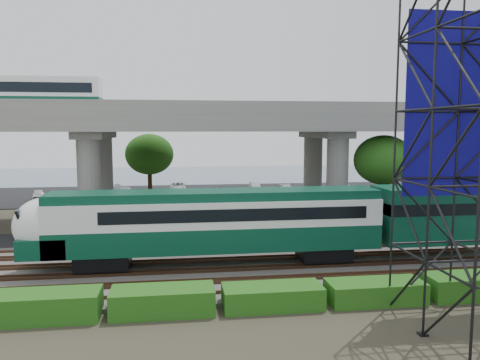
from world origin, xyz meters
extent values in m
plane|color=#474233|center=(0.00, 0.00, 0.00)|extent=(140.00, 140.00, 0.00)
cube|color=slate|center=(0.00, 2.00, 0.10)|extent=(90.00, 12.00, 0.20)
cube|color=black|center=(0.00, 10.50, 0.04)|extent=(90.00, 5.00, 0.08)
cube|color=black|center=(0.00, 34.00, 0.04)|extent=(90.00, 18.00, 0.08)
cube|color=slate|center=(0.00, 56.00, 0.01)|extent=(140.00, 40.00, 0.03)
cube|color=#472D1E|center=(0.00, -2.72, 0.28)|extent=(90.00, 0.08, 0.16)
cube|color=#472D1E|center=(0.00, -1.28, 0.28)|extent=(90.00, 0.08, 0.16)
cube|color=#472D1E|center=(0.00, -0.72, 0.28)|extent=(90.00, 0.08, 0.16)
cube|color=#472D1E|center=(0.00, 0.72, 0.28)|extent=(90.00, 0.08, 0.16)
cube|color=#472D1E|center=(0.00, 1.28, 0.28)|extent=(90.00, 0.08, 0.16)
cube|color=#472D1E|center=(0.00, 2.72, 0.28)|extent=(90.00, 0.08, 0.16)
cube|color=#472D1E|center=(0.00, 3.28, 0.28)|extent=(90.00, 0.08, 0.16)
cube|color=#472D1E|center=(0.00, 4.72, 0.28)|extent=(90.00, 0.08, 0.16)
cube|color=#472D1E|center=(0.00, 5.28, 0.28)|extent=(90.00, 0.08, 0.16)
cube|color=#472D1E|center=(0.00, 6.72, 0.28)|extent=(90.00, 0.08, 0.16)
cube|color=black|center=(-7.51, 2.00, 0.81)|extent=(3.00, 2.20, 0.90)
cube|color=black|center=(5.49, 2.00, 0.81)|extent=(3.00, 2.20, 0.90)
cube|color=#09402C|center=(-1.01, 2.00, 1.96)|extent=(19.00, 3.00, 1.40)
cube|color=white|center=(-1.01, 2.00, 3.41)|extent=(19.00, 3.00, 1.50)
cube|color=#09402C|center=(-1.01, 2.00, 4.41)|extent=(19.00, 2.60, 0.50)
cube|color=black|center=(-0.01, 2.00, 3.46)|extent=(15.00, 3.06, 0.70)
ellipsoid|color=white|center=(-10.51, 2.00, 2.86)|extent=(3.60, 3.00, 3.20)
cube|color=#09402C|center=(-10.51, 2.00, 1.81)|extent=(2.60, 3.00, 1.10)
cube|color=black|center=(-11.61, 2.00, 3.36)|extent=(0.48, 2.00, 1.09)
cube|color=#09402C|center=(12.99, 2.00, 2.96)|extent=(8.00, 3.00, 3.40)
cube|color=#9E9B93|center=(0.00, 16.00, 8.60)|extent=(80.00, 12.00, 1.20)
cube|color=#9E9B93|center=(0.00, 10.25, 9.75)|extent=(80.00, 0.50, 1.10)
cube|color=#9E9B93|center=(0.00, 21.75, 9.75)|extent=(80.00, 0.50, 1.10)
cylinder|color=#9E9B93|center=(-10.00, 12.50, 4.00)|extent=(1.80, 1.80, 8.00)
cylinder|color=#9E9B93|center=(-10.00, 19.50, 4.00)|extent=(1.80, 1.80, 8.00)
cube|color=#9E9B93|center=(-10.00, 16.00, 7.70)|extent=(2.40, 9.00, 0.60)
cylinder|color=#9E9B93|center=(10.00, 12.50, 4.00)|extent=(1.80, 1.80, 8.00)
cylinder|color=#9E9B93|center=(10.00, 19.50, 4.00)|extent=(1.80, 1.80, 8.00)
cube|color=#9E9B93|center=(10.00, 16.00, 7.70)|extent=(2.40, 9.00, 0.60)
cube|color=black|center=(-15.44, 16.00, 9.55)|extent=(12.00, 2.50, 0.70)
cube|color=#09402C|center=(-15.44, 16.00, 10.35)|extent=(12.00, 2.50, 0.90)
cube|color=white|center=(-15.44, 16.00, 11.45)|extent=(12.00, 2.50, 1.30)
cube|color=black|center=(-15.44, 16.00, 11.50)|extent=(11.00, 2.56, 0.80)
cube|color=white|center=(-15.44, 16.00, 12.25)|extent=(12.00, 2.40, 0.30)
cube|color=#1B5012|center=(-9.00, -4.30, 0.60)|extent=(4.60, 1.80, 1.20)
cube|color=#1B5012|center=(-4.00, -4.30, 0.58)|extent=(4.60, 1.80, 1.15)
cube|color=#1B5012|center=(1.00, -4.30, 0.52)|extent=(4.60, 1.80, 1.03)
cube|color=#1B5012|center=(6.00, -4.30, 0.51)|extent=(4.60, 1.80, 1.01)
cube|color=#1B5012|center=(11.00, -4.30, 0.56)|extent=(4.60, 1.80, 1.12)
cylinder|color=#382314|center=(14.00, 12.50, 2.40)|extent=(0.44, 0.44, 4.80)
ellipsoid|color=#1B5012|center=(14.00, 12.50, 5.60)|extent=(4.94, 4.94, 4.18)
cylinder|color=#382314|center=(-6.00, 24.00, 2.40)|extent=(0.44, 0.44, 4.80)
ellipsoid|color=#1B5012|center=(-6.00, 24.00, 5.60)|extent=(4.94, 4.94, 4.18)
imported|color=black|center=(-3.36, 10.19, 0.74)|extent=(5.25, 3.68, 1.33)
imported|color=silver|center=(-18.98, 31.00, 0.65)|extent=(2.14, 3.59, 1.14)
imported|color=#BABCC3|center=(-11.51, 36.00, 0.66)|extent=(2.11, 3.74, 1.17)
imported|color=#929498|center=(-9.27, 31.00, 0.71)|extent=(2.11, 4.45, 1.25)
imported|color=#BDBDBD|center=(-3.11, 36.00, 0.68)|extent=(2.01, 4.34, 1.20)
imported|color=black|center=(2.58, 31.00, 0.66)|extent=(1.88, 3.59, 1.17)
imported|color=#AFB1B7|center=(7.05, 36.00, 0.63)|extent=(1.28, 3.40, 1.11)
imported|color=silver|center=(10.27, 31.00, 0.65)|extent=(1.74, 3.98, 1.14)
imported|color=#AEB2B6|center=(18.70, 36.00, 0.67)|extent=(2.02, 4.25, 1.17)
camera|label=1|loc=(-3.34, -24.77, 8.26)|focal=35.00mm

